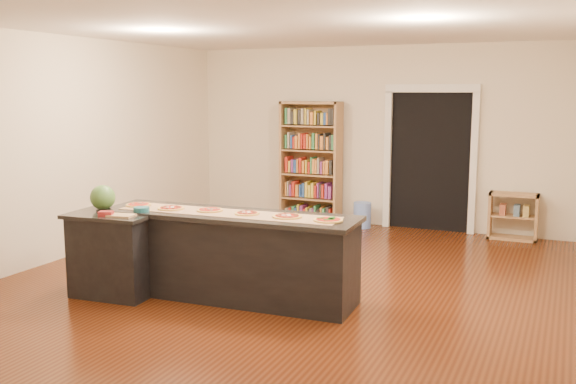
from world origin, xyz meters
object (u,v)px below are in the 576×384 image
at_px(watermelon, 103,197).
at_px(side_counter, 115,253).
at_px(bookshelf, 311,162).
at_px(low_shelf, 513,216).
at_px(kitchen_island, 229,255).
at_px(waste_bin, 362,215).

bearing_deg(watermelon, side_counter, -23.34).
height_order(side_counter, watermelon, watermelon).
bearing_deg(bookshelf, side_counter, -95.97).
relative_size(side_counter, bookshelf, 0.45).
distance_m(low_shelf, watermelon, 5.73).
bearing_deg(watermelon, kitchen_island, 12.86).
bearing_deg(low_shelf, bookshelf, -179.47).
relative_size(bookshelf, watermelon, 7.44).
xyz_separation_m(kitchen_island, waste_bin, (0.22, 3.83, -0.25)).
bearing_deg(waste_bin, kitchen_island, -93.34).
bearing_deg(watermelon, waste_bin, 69.35).
bearing_deg(side_counter, bookshelf, 79.53).
bearing_deg(waste_bin, watermelon, -110.65).
relative_size(low_shelf, watermelon, 2.57).
relative_size(side_counter, waste_bin, 2.22).
distance_m(side_counter, low_shelf, 5.62).
xyz_separation_m(kitchen_island, bookshelf, (-0.68, 3.92, 0.52)).
distance_m(bookshelf, watermelon, 4.28).
distance_m(kitchen_island, bookshelf, 4.01).
bearing_deg(side_counter, waste_bin, 67.73).
height_order(side_counter, low_shelf, side_counter).
xyz_separation_m(bookshelf, watermelon, (-0.66, -4.23, 0.03)).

